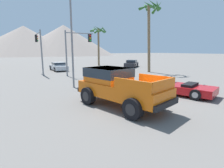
{
  "coord_description": "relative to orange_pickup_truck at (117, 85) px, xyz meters",
  "views": [
    {
      "loc": [
        -5.17,
        -6.78,
        2.83
      ],
      "look_at": [
        -0.38,
        1.47,
        1.01
      ],
      "focal_mm": 28.0,
      "sensor_mm": 36.0,
      "label": 1
    }
  ],
  "objects": [
    {
      "name": "ground_plane",
      "position": [
        0.47,
        -0.79,
        -1.1
      ],
      "size": [
        320.0,
        320.0,
        0.0
      ],
      "primitive_type": "plane",
      "color": "slate"
    },
    {
      "name": "orange_pickup_truck",
      "position": [
        0.0,
        0.0,
        0.0
      ],
      "size": [
        3.29,
        5.43,
        1.94
      ],
      "rotation": [
        0.0,
        0.0,
        0.26
      ],
      "color": "orange",
      "rests_on": "ground_plane"
    },
    {
      "name": "red_convertible_car",
      "position": [
        4.79,
        0.08,
        -0.69
      ],
      "size": [
        3.18,
        4.9,
        1.01
      ],
      "rotation": [
        0.0,
        0.0,
        0.32
      ],
      "color": "#B21419",
      "rests_on": "ground_plane"
    },
    {
      "name": "parked_car_dark",
      "position": [
        13.78,
        17.4,
        -0.48
      ],
      "size": [
        4.53,
        4.41,
        1.21
      ],
      "rotation": [
        0.0,
        0.0,
        2.33
      ],
      "color": "#232328",
      "rests_on": "ground_plane"
    },
    {
      "name": "parked_car_silver",
      "position": [
        1.26,
        18.1,
        -0.48
      ],
      "size": [
        1.94,
        4.27,
        1.21
      ],
      "rotation": [
        0.0,
        0.0,
        0.01
      ],
      "color": "#B7BABF",
      "rests_on": "ground_plane"
    },
    {
      "name": "traffic_light_main",
      "position": [
        -1.53,
        15.35,
        2.53
      ],
      "size": [
        0.38,
        4.26,
        5.11
      ],
      "rotation": [
        0.0,
        0.0,
        1.57
      ],
      "color": "slate",
      "rests_on": "ground_plane"
    },
    {
      "name": "traffic_light_crosswalk",
      "position": [
        2.05,
        11.85,
        2.41
      ],
      "size": [
        3.3,
        0.38,
        5.01
      ],
      "color": "slate",
      "rests_on": "ground_plane"
    },
    {
      "name": "street_lamp_post",
      "position": [
        -0.55,
        5.56,
        4.01
      ],
      "size": [
        0.9,
        0.24,
        8.62
      ],
      "color": "slate",
      "rests_on": "ground_plane"
    },
    {
      "name": "palm_tree_short",
      "position": [
        11.29,
        10.29,
        5.57
      ],
      "size": [
        2.54,
        2.87,
        8.98
      ],
      "color": "brown",
      "rests_on": "ground_plane"
    },
    {
      "name": "palm_tree_leaning",
      "position": [
        10.01,
        22.88,
        4.47
      ],
      "size": [
        2.99,
        3.1,
        7.34
      ],
      "color": "brown",
      "rests_on": "ground_plane"
    },
    {
      "name": "distant_mountain_range",
      "position": [
        0.38,
        107.46,
        8.3
      ],
      "size": [
        122.77,
        63.5,
        21.21
      ],
      "color": "gray",
      "rests_on": "ground_plane"
    }
  ]
}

